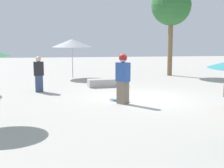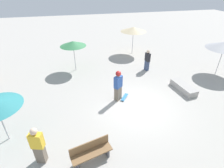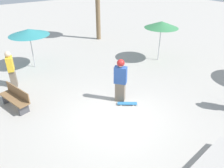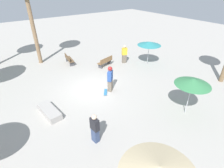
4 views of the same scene
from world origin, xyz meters
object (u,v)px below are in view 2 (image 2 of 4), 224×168
skater_main (118,85)px  skateboard (125,97)px  bystander_watching (147,60)px  bystander_far (38,146)px  concrete_ledge (183,87)px  shade_umbrella_green (73,44)px  shade_umbrella_tan (133,29)px  bench_far (91,152)px

skater_main → skateboard: 1.04m
bystander_watching → bystander_far: bearing=126.0°
skateboard → bystander_far: bystander_far is taller
concrete_ledge → skateboard: bearing=179.8°
bystander_watching → bystander_far: 9.67m
concrete_ledge → shade_umbrella_green: size_ratio=0.85×
skater_main → skateboard: skater_main is taller
skater_main → shade_umbrella_green: size_ratio=0.82×
shade_umbrella_tan → bystander_watching: size_ratio=1.50×
shade_umbrella_tan → bystander_far: shade_umbrella_tan is taller
bench_far → bystander_far: (-1.90, 0.39, 0.43)m
bystander_watching → shade_umbrella_tan: bearing=-7.8°
concrete_ledge → shade_umbrella_green: shade_umbrella_green is taller
shade_umbrella_green → shade_umbrella_tan: bearing=23.9°
skateboard → bystander_far: size_ratio=0.44×
bench_far → shade_umbrella_tan: 12.02m
concrete_ledge → shade_umbrella_tan: bearing=98.9°
bystander_watching → bystander_far: size_ratio=0.95×
concrete_ledge → bystander_watching: bystander_watching is taller
bench_far → bystander_watching: bearing=-141.6°
bench_far → bystander_far: size_ratio=0.97×
skateboard → shade_umbrella_green: bearing=67.3°
skater_main → skateboard: (0.43, 0.04, -0.95)m
bystander_far → shade_umbrella_tan: bearing=72.0°
skater_main → bystander_watching: bearing=6.1°
concrete_ledge → shade_umbrella_tan: size_ratio=0.80×
bench_far → shade_umbrella_tan: shade_umbrella_tan is taller
concrete_ledge → bystander_watching: 3.52m
skateboard → shade_umbrella_green: shade_umbrella_green is taller
bench_far → bystander_watching: size_ratio=1.02×
shade_umbrella_green → bystander_far: size_ratio=1.33×
concrete_ledge → bench_far: bench_far is taller
bystander_far → skater_main: bearing=56.8°
skateboard → bench_far: bearing=-176.6°
concrete_ledge → shade_umbrella_green: (-6.55, 4.54, 1.91)m
skateboard → shade_umbrella_tan: bearing=14.9°
bench_far → shade_umbrella_green: shade_umbrella_green is taller
skateboard → shade_umbrella_tan: size_ratio=0.31×
concrete_ledge → bystander_watching: (-1.16, 3.26, 0.62)m
bench_far → bystander_far: 1.98m
bench_far → shade_umbrella_green: bearing=-103.5°
skater_main → shade_umbrella_green: shade_umbrella_green is taller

